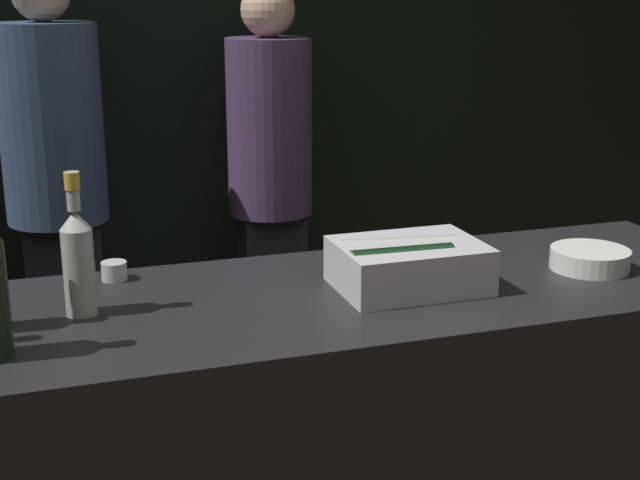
{
  "coord_description": "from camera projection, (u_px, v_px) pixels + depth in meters",
  "views": [
    {
      "loc": [
        -0.63,
        -1.53,
        1.65
      ],
      "look_at": [
        0.0,
        0.37,
        1.07
      ],
      "focal_mm": 50.0,
      "sensor_mm": 36.0,
      "label": 1
    }
  ],
  "objects": [
    {
      "name": "candle_votive",
      "position": [
        114.0,
        271.0,
        2.17
      ],
      "size": [
        0.06,
        0.06,
        0.05
      ],
      "color": "silver",
      "rests_on": "bar_counter"
    },
    {
      "name": "bowl_white",
      "position": [
        590.0,
        258.0,
        2.25
      ],
      "size": [
        0.2,
        0.2,
        0.05
      ],
      "color": "silver",
      "rests_on": "bar_counter"
    },
    {
      "name": "ice_bin_with_bottles",
      "position": [
        407.0,
        264.0,
        2.1
      ],
      "size": [
        0.34,
        0.25,
        0.12
      ],
      "color": "silver",
      "rests_on": "bar_counter"
    },
    {
      "name": "rose_wine_bottle",
      "position": [
        78.0,
        256.0,
        1.91
      ],
      "size": [
        0.07,
        0.07,
        0.32
      ],
      "color": "#B2B7AD",
      "rests_on": "bar_counter"
    },
    {
      "name": "wall_back_chalkboard",
      "position": [
        175.0,
        45.0,
        3.75
      ],
      "size": [
        6.4,
        0.06,
        2.8
      ],
      "color": "black",
      "rests_on": "ground_plane"
    },
    {
      "name": "bar_counter",
      "position": [
        324.0,
        474.0,
        2.21
      ],
      "size": [
        2.18,
        0.67,
        0.95
      ],
      "color": "black",
      "rests_on": "ground_plane"
    },
    {
      "name": "person_blond_tee",
      "position": [
        270.0,
        170.0,
        3.59
      ],
      "size": [
        0.34,
        0.34,
        1.66
      ],
      "rotation": [
        0.0,
        0.0,
        0.09
      ],
      "color": "black",
      "rests_on": "ground_plane"
    },
    {
      "name": "person_grey_polo",
      "position": [
        56.0,
        176.0,
        3.31
      ],
      "size": [
        0.37,
        0.37,
        1.73
      ],
      "rotation": [
        0.0,
        0.0,
        -2.04
      ],
      "color": "black",
      "rests_on": "ground_plane"
    }
  ]
}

